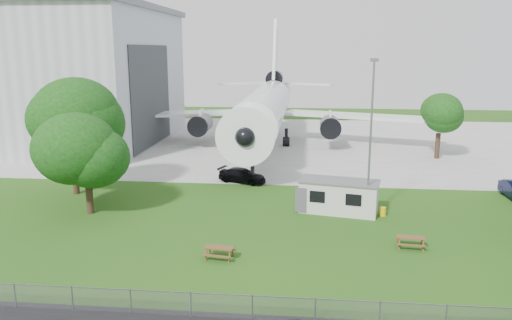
# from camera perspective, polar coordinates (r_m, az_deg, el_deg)

# --- Properties ---
(ground) EXTENTS (160.00, 160.00, 0.00)m
(ground) POSITION_cam_1_polar(r_m,az_deg,el_deg) (33.82, -0.39, -9.61)
(ground) COLOR #2E5E16
(concrete_apron) EXTENTS (120.00, 46.00, 0.03)m
(concrete_apron) POSITION_cam_1_polar(r_m,az_deg,el_deg) (70.39, 2.92, 2.10)
(concrete_apron) COLOR #B7B7B2
(concrete_apron) RESTS_ON ground
(hangar) EXTENTS (43.00, 31.00, 18.55)m
(hangar) POSITION_cam_1_polar(r_m,az_deg,el_deg) (78.91, -26.18, 8.85)
(hangar) COLOR #B2B7BC
(hangar) RESTS_ON ground
(airliner) EXTENTS (46.36, 47.73, 17.69)m
(airliner) POSITION_cam_1_polar(r_m,az_deg,el_deg) (67.63, 1.17, 6.19)
(airliner) COLOR white
(airliner) RESTS_ON ground
(site_cabin) EXTENTS (6.96, 3.93, 2.62)m
(site_cabin) POSITION_cam_1_polar(r_m,az_deg,el_deg) (40.33, 9.46, -4.11)
(site_cabin) COLOR beige
(site_cabin) RESTS_ON ground
(picnic_west) EXTENTS (1.99, 1.73, 0.76)m
(picnic_west) POSITION_cam_1_polar(r_m,az_deg,el_deg) (31.77, -4.21, -11.16)
(picnic_west) COLOR brown
(picnic_west) RESTS_ON ground
(picnic_east) EXTENTS (1.93, 1.65, 0.76)m
(picnic_east) POSITION_cam_1_polar(r_m,az_deg,el_deg) (34.79, 17.20, -9.56)
(picnic_east) COLOR brown
(picnic_east) RESTS_ON ground
(fence) EXTENTS (58.00, 0.04, 1.30)m
(fence) POSITION_cam_1_polar(r_m,az_deg,el_deg) (25.35, -2.79, -17.69)
(fence) COLOR gray
(fence) RESTS_ON ground
(lamp_mast) EXTENTS (0.16, 0.16, 12.00)m
(lamp_mast) POSITION_cam_1_polar(r_m,az_deg,el_deg) (38.26, 12.93, 2.06)
(lamp_mast) COLOR slate
(lamp_mast) RESTS_ON ground
(tree_west_big) EXTENTS (8.65, 8.65, 11.03)m
(tree_west_big) POSITION_cam_1_polar(r_m,az_deg,el_deg) (46.67, -20.41, 4.30)
(tree_west_big) COLOR #382619
(tree_west_big) RESTS_ON ground
(tree_west_small) EXTENTS (6.99, 6.99, 8.35)m
(tree_west_small) POSITION_cam_1_polar(r_m,az_deg,el_deg) (40.85, -18.83, 0.71)
(tree_west_small) COLOR #382619
(tree_west_small) RESTS_ON ground
(tree_far_apron) EXTENTS (5.42, 5.42, 7.96)m
(tree_far_apron) POSITION_cam_1_polar(r_m,az_deg,el_deg) (62.45, 20.28, 4.85)
(tree_far_apron) COLOR #382619
(tree_far_apron) RESTS_ON ground
(car_apron_van) EXTENTS (5.11, 3.33, 1.38)m
(car_apron_van) POSITION_cam_1_polar(r_m,az_deg,el_deg) (48.73, -1.58, -1.79)
(car_apron_van) COLOR black
(car_apron_van) RESTS_ON ground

